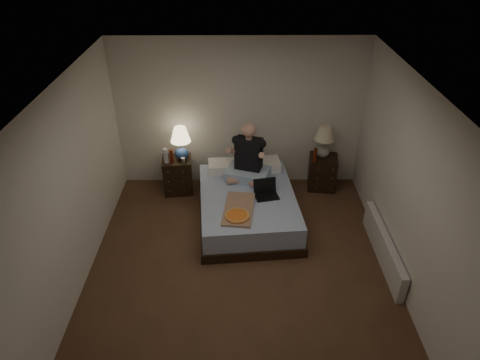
{
  "coord_description": "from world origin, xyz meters",
  "views": [
    {
      "loc": [
        -0.04,
        -4.15,
        4.05
      ],
      "look_at": [
        0.0,
        0.9,
        0.85
      ],
      "focal_mm": 32.0,
      "sensor_mm": 36.0,
      "label": 1
    }
  ],
  "objects_px": {
    "radiator": "(383,247)",
    "beer_bottle_left": "(171,156)",
    "lamp_left": "(181,143)",
    "pizza_box": "(237,216)",
    "person": "(248,152)",
    "nightstand_left": "(178,175)",
    "lamp_right": "(324,142)",
    "beer_bottle_right": "(315,155)",
    "nightstand_right": "(322,172)",
    "laptop": "(267,190)",
    "soda_can": "(183,161)",
    "water_bottle": "(166,156)",
    "bed": "(247,207)"
  },
  "relations": [
    {
      "from": "nightstand_left",
      "to": "lamp_left",
      "type": "height_order",
      "value": "lamp_left"
    },
    {
      "from": "bed",
      "to": "soda_can",
      "type": "relative_size",
      "value": 18.58
    },
    {
      "from": "beer_bottle_left",
      "to": "laptop",
      "type": "distance_m",
      "value": 1.68
    },
    {
      "from": "lamp_left",
      "to": "lamp_right",
      "type": "xyz_separation_m",
      "value": [
        2.31,
        0.08,
        -0.02
      ]
    },
    {
      "from": "lamp_left",
      "to": "radiator",
      "type": "bearing_deg",
      "value": -31.13
    },
    {
      "from": "lamp_left",
      "to": "pizza_box",
      "type": "height_order",
      "value": "lamp_left"
    },
    {
      "from": "lamp_left",
      "to": "soda_can",
      "type": "height_order",
      "value": "lamp_left"
    },
    {
      "from": "soda_can",
      "to": "lamp_left",
      "type": "bearing_deg",
      "value": 102.07
    },
    {
      "from": "lamp_right",
      "to": "person",
      "type": "relative_size",
      "value": 0.6
    },
    {
      "from": "soda_can",
      "to": "laptop",
      "type": "distance_m",
      "value": 1.5
    },
    {
      "from": "nightstand_right",
      "to": "laptop",
      "type": "bearing_deg",
      "value": -128.77
    },
    {
      "from": "beer_bottle_left",
      "to": "person",
      "type": "bearing_deg",
      "value": -12.06
    },
    {
      "from": "nightstand_left",
      "to": "laptop",
      "type": "height_order",
      "value": "laptop"
    },
    {
      "from": "nightstand_right",
      "to": "radiator",
      "type": "xyz_separation_m",
      "value": [
        0.53,
        -1.8,
        -0.09
      ]
    },
    {
      "from": "pizza_box",
      "to": "water_bottle",
      "type": "bearing_deg",
      "value": 138.03
    },
    {
      "from": "nightstand_right",
      "to": "water_bottle",
      "type": "bearing_deg",
      "value": -168.39
    },
    {
      "from": "nightstand_left",
      "to": "lamp_right",
      "type": "relative_size",
      "value": 1.08
    },
    {
      "from": "soda_can",
      "to": "beer_bottle_right",
      "type": "bearing_deg",
      "value": 2.47
    },
    {
      "from": "radiator",
      "to": "beer_bottle_left",
      "type": "bearing_deg",
      "value": 152.01
    },
    {
      "from": "nightstand_left",
      "to": "pizza_box",
      "type": "height_order",
      "value": "nightstand_left"
    },
    {
      "from": "water_bottle",
      "to": "soda_can",
      "type": "bearing_deg",
      "value": -4.96
    },
    {
      "from": "bed",
      "to": "nightstand_right",
      "type": "relative_size",
      "value": 3.17
    },
    {
      "from": "water_bottle",
      "to": "nightstand_right",
      "type": "bearing_deg",
      "value": 4.31
    },
    {
      "from": "lamp_right",
      "to": "soda_can",
      "type": "xyz_separation_m",
      "value": [
        -2.28,
        -0.23,
        -0.21
      ]
    },
    {
      "from": "soda_can",
      "to": "beer_bottle_right",
      "type": "xyz_separation_m",
      "value": [
        2.13,
        0.09,
        0.04
      ]
    },
    {
      "from": "nightstand_right",
      "to": "soda_can",
      "type": "distance_m",
      "value": 2.34
    },
    {
      "from": "bed",
      "to": "beer_bottle_right",
      "type": "relative_size",
      "value": 8.08
    },
    {
      "from": "lamp_left",
      "to": "beer_bottle_right",
      "type": "distance_m",
      "value": 2.17
    },
    {
      "from": "beer_bottle_left",
      "to": "laptop",
      "type": "xyz_separation_m",
      "value": [
        1.48,
        -0.78,
        -0.14
      ]
    },
    {
      "from": "water_bottle",
      "to": "radiator",
      "type": "distance_m",
      "value": 3.54
    },
    {
      "from": "water_bottle",
      "to": "beer_bottle_left",
      "type": "bearing_deg",
      "value": 0.37
    },
    {
      "from": "bed",
      "to": "lamp_right",
      "type": "height_order",
      "value": "lamp_right"
    },
    {
      "from": "lamp_right",
      "to": "person",
      "type": "distance_m",
      "value": 1.33
    },
    {
      "from": "nightstand_left",
      "to": "person",
      "type": "distance_m",
      "value": 1.36
    },
    {
      "from": "nightstand_left",
      "to": "radiator",
      "type": "height_order",
      "value": "nightstand_left"
    },
    {
      "from": "laptop",
      "to": "bed",
      "type": "bearing_deg",
      "value": 152.0
    },
    {
      "from": "lamp_left",
      "to": "person",
      "type": "relative_size",
      "value": 0.6
    },
    {
      "from": "lamp_right",
      "to": "water_bottle",
      "type": "xyz_separation_m",
      "value": [
        -2.55,
        -0.21,
        -0.13
      ]
    },
    {
      "from": "lamp_right",
      "to": "beer_bottle_left",
      "type": "relative_size",
      "value": 2.43
    },
    {
      "from": "person",
      "to": "laptop",
      "type": "distance_m",
      "value": 0.68
    },
    {
      "from": "nightstand_right",
      "to": "beer_bottle_left",
      "type": "distance_m",
      "value": 2.53
    },
    {
      "from": "person",
      "to": "radiator",
      "type": "xyz_separation_m",
      "value": [
        1.81,
        -1.35,
        -0.73
      ]
    },
    {
      "from": "nightstand_right",
      "to": "bed",
      "type": "bearing_deg",
      "value": -137.97
    },
    {
      "from": "beer_bottle_right",
      "to": "pizza_box",
      "type": "xyz_separation_m",
      "value": [
        -1.26,
        -1.37,
        -0.2
      ]
    },
    {
      "from": "nightstand_left",
      "to": "person",
      "type": "bearing_deg",
      "value": -23.99
    },
    {
      "from": "lamp_right",
      "to": "beer_bottle_right",
      "type": "distance_m",
      "value": 0.26
    },
    {
      "from": "nightstand_left",
      "to": "water_bottle",
      "type": "xyz_separation_m",
      "value": [
        -0.15,
        -0.11,
        0.43
      ]
    },
    {
      "from": "person",
      "to": "radiator",
      "type": "bearing_deg",
      "value": -18.68
    },
    {
      "from": "beer_bottle_right",
      "to": "person",
      "type": "bearing_deg",
      "value": -163.44
    },
    {
      "from": "water_bottle",
      "to": "pizza_box",
      "type": "height_order",
      "value": "water_bottle"
    }
  ]
}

